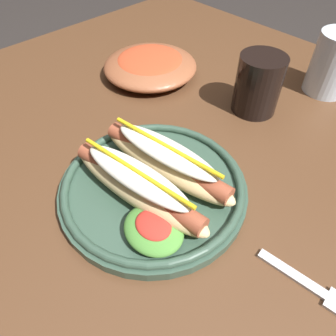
# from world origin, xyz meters

# --- Properties ---
(ground_plane) EXTENTS (8.00, 8.00, 0.00)m
(ground_plane) POSITION_xyz_m (0.00, 0.00, 0.00)
(ground_plane) COLOR #2D2826
(dining_table) EXTENTS (1.15, 1.00, 0.74)m
(dining_table) POSITION_xyz_m (0.00, 0.00, 0.64)
(dining_table) COLOR #51331E
(dining_table) RESTS_ON ground_plane
(hot_dog_plate) EXTENTS (0.27, 0.27, 0.08)m
(hot_dog_plate) POSITION_xyz_m (0.02, -0.12, 0.77)
(hot_dog_plate) COLOR #334C3D
(hot_dog_plate) RESTS_ON dining_table
(fork) EXTENTS (0.12, 0.03, 0.00)m
(fork) POSITION_xyz_m (0.26, -0.08, 0.74)
(fork) COLOR silver
(fork) RESTS_ON dining_table
(soda_cup) EXTENTS (0.08, 0.08, 0.11)m
(soda_cup) POSITION_xyz_m (-0.00, 0.16, 0.79)
(soda_cup) COLOR black
(soda_cup) RESTS_ON dining_table
(water_cup) EXTENTS (0.08, 0.08, 0.12)m
(water_cup) POSITION_xyz_m (0.06, 0.32, 0.80)
(water_cup) COLOR silver
(water_cup) RESTS_ON dining_table
(side_bowl) EXTENTS (0.20, 0.20, 0.05)m
(side_bowl) POSITION_xyz_m (-0.23, 0.10, 0.76)
(side_bowl) COLOR brown
(side_bowl) RESTS_ON dining_table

